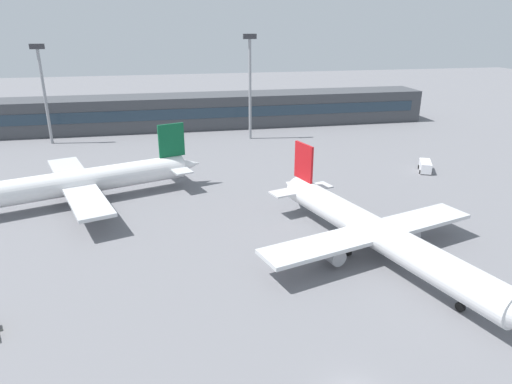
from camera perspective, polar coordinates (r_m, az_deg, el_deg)
The scene contains 7 objects.
ground_plane at distance 73.72m, azimuth 0.06°, elevation -2.18°, with size 400.00×400.00×0.00m, color slate.
terminal_building at distance 132.34m, azimuth -5.44°, elevation 10.05°, with size 122.14×12.13×9.00m.
airplane_near at distance 59.61m, azimuth 15.02°, elevation -5.14°, with size 31.17×43.81×11.07m.
airplane_mid at distance 80.72m, azimuth -22.34°, elevation 0.93°, with size 45.13×32.22×11.50m.
service_van_white at distance 97.98m, azimuth 20.30°, elevation 3.04°, with size 4.03×5.56×2.08m.
floodlight_tower_west at distance 115.87m, azimuth -0.76°, elevation 13.77°, with size 3.20×0.80×25.48m.
floodlight_tower_east at distance 121.89m, azimuth -24.92°, elevation 11.76°, with size 3.20×0.80×23.46m.
Camera 1 is at (-13.52, -26.60, 28.57)m, focal length 32.17 mm.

